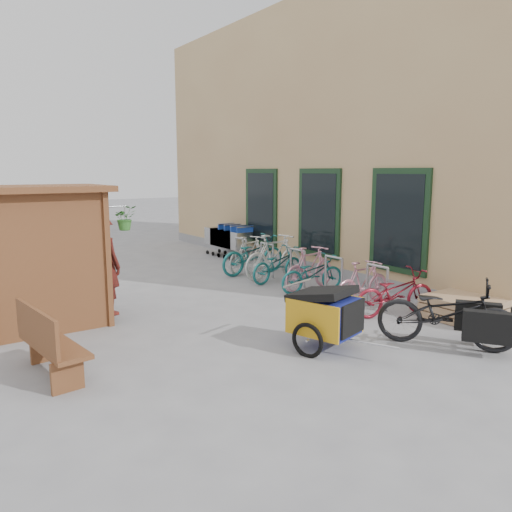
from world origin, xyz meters
TOP-DOWN VIEW (x-y plane):
  - ground at (0.00, 0.00)m, footprint 80.00×80.00m
  - building at (6.49, 4.50)m, footprint 6.07×13.00m
  - kiosk at (-3.28, 2.47)m, footprint 2.49×1.65m
  - bike_rack at (2.30, 2.40)m, footprint 0.05×5.35m
  - pallet_stack at (3.00, -1.40)m, footprint 1.00×1.20m
  - bench at (-3.68, 0.19)m, footprint 0.61×1.51m
  - shopping_carts at (3.00, 6.60)m, footprint 0.59×1.97m
  - child_trailer at (-0.03, -1.06)m, footprint 1.09×1.70m
  - cargo_bike at (1.53, -2.08)m, footprint 1.71×2.07m
  - person_kiosk at (-2.10, 2.63)m, footprint 0.67×0.78m
  - bike_0 at (2.21, -0.52)m, footprint 1.75×0.97m
  - bike_1 at (2.32, 0.38)m, footprint 1.48×0.45m
  - bike_2 at (2.16, 1.72)m, footprint 1.64×0.73m
  - bike_3 at (2.25, 1.91)m, footprint 1.71×0.75m
  - bike_4 at (2.17, 2.99)m, footprint 1.67×0.77m
  - bike_5 at (2.33, 3.33)m, footprint 1.90×0.69m
  - bike_6 at (2.22, 4.10)m, footprint 1.93×0.73m
  - bike_7 at (2.27, 4.35)m, footprint 1.67×0.92m

SIDE VIEW (x-z plane):
  - ground at x=0.00m, z-range 0.00..0.00m
  - pallet_stack at x=3.00m, z-range 0.01..0.41m
  - bike_2 at x=2.16m, z-range 0.00..0.83m
  - bike_4 at x=2.17m, z-range 0.00..0.84m
  - bike_0 at x=2.21m, z-range 0.00..0.87m
  - bike_1 at x=2.32m, z-range 0.00..0.88m
  - bench at x=-3.68m, z-range 0.01..0.94m
  - bike_7 at x=2.27m, z-range 0.00..0.97m
  - bike_3 at x=2.25m, z-range 0.00..0.99m
  - bike_6 at x=2.22m, z-range 0.00..1.00m
  - bike_rack at x=2.30m, z-range 0.08..0.95m
  - cargo_bike at x=1.53m, z-range -0.01..1.05m
  - child_trailer at x=-0.03m, z-range 0.05..1.04m
  - bike_5 at x=2.33m, z-range 0.00..1.12m
  - shopping_carts at x=3.00m, z-range 0.09..1.14m
  - person_kiosk at x=-2.10m, z-range 0.00..1.82m
  - kiosk at x=-3.28m, z-range 0.35..2.75m
  - building at x=6.49m, z-range -0.01..6.99m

